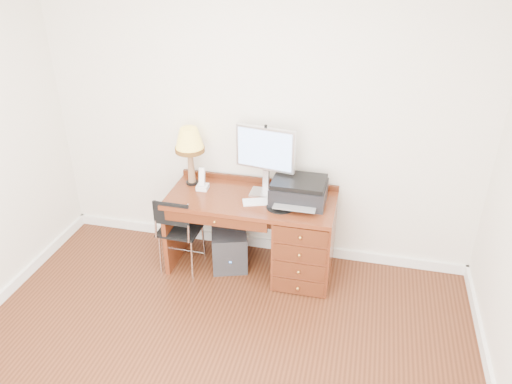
% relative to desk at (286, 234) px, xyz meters
% --- Properties ---
extents(ground, '(4.00, 4.00, 0.00)m').
position_rel_desk_xyz_m(ground, '(-0.32, -1.40, -0.41)').
color(ground, '#3B1A0D').
rests_on(ground, ground).
extents(room_shell, '(4.00, 4.00, 4.00)m').
position_rel_desk_xyz_m(room_shell, '(-0.32, -0.77, -0.36)').
color(room_shell, silver).
rests_on(room_shell, ground).
extents(desk, '(1.50, 0.67, 0.75)m').
position_rel_desk_xyz_m(desk, '(0.00, 0.00, 0.00)').
color(desk, maroon).
rests_on(desk, ground).
extents(monitor, '(0.54, 0.21, 0.62)m').
position_rel_desk_xyz_m(monitor, '(-0.23, 0.13, 0.73)').
color(monitor, silver).
rests_on(monitor, desk).
extents(keyboard, '(0.41, 0.24, 0.02)m').
position_rel_desk_xyz_m(keyboard, '(-0.18, -0.05, 0.34)').
color(keyboard, white).
rests_on(keyboard, desk).
extents(mouse_pad, '(0.24, 0.24, 0.05)m').
position_rel_desk_xyz_m(mouse_pad, '(-0.04, -0.11, 0.35)').
color(mouse_pad, black).
rests_on(mouse_pad, desk).
extents(printer, '(0.48, 0.37, 0.21)m').
position_rel_desk_xyz_m(printer, '(0.10, 0.04, 0.44)').
color(printer, black).
rests_on(printer, desk).
extents(leg_lamp, '(0.27, 0.27, 0.55)m').
position_rel_desk_xyz_m(leg_lamp, '(-0.93, 0.14, 0.74)').
color(leg_lamp, black).
rests_on(leg_lamp, desk).
extents(phone, '(0.10, 0.10, 0.21)m').
position_rel_desk_xyz_m(phone, '(-0.79, 0.05, 0.40)').
color(phone, white).
rests_on(phone, desk).
extents(pen_cup, '(0.09, 0.09, 0.11)m').
position_rel_desk_xyz_m(pen_cup, '(-0.13, 0.10, 0.39)').
color(pen_cup, black).
rests_on(pen_cup, desk).
extents(chair, '(0.37, 0.38, 0.78)m').
position_rel_desk_xyz_m(chair, '(-0.96, -0.19, 0.06)').
color(chair, black).
rests_on(chair, ground).
extents(equipment_box, '(0.41, 0.41, 0.37)m').
position_rel_desk_xyz_m(equipment_box, '(-0.53, -0.05, -0.23)').
color(equipment_box, black).
rests_on(equipment_box, ground).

